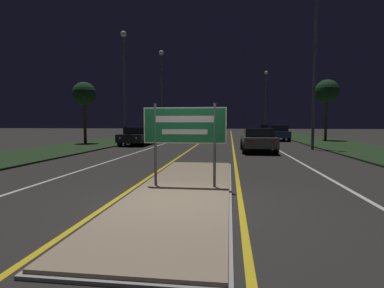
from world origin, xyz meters
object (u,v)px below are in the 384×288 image
at_px(highway_sign, 185,129).
at_px(car_receding_0, 258,139).
at_px(car_receding_2, 266,130).
at_px(car_approaching_1, 200,130).
at_px(streetlight_right_near, 315,56).
at_px(streetlight_right_far, 266,95).
at_px(car_approaching_2, 187,128).
at_px(car_receding_1, 278,133).
at_px(streetlight_left_near, 124,77).
at_px(car_approaching_0, 138,136).
at_px(streetlight_left_far, 162,82).

relative_size(highway_sign, car_receding_0, 0.47).
distance_m(car_receding_2, car_approaching_1, 8.43).
xyz_separation_m(streetlight_right_near, car_receding_0, (-3.59, -1.81, -5.14)).
xyz_separation_m(streetlight_right_far, car_receding_0, (-3.41, -26.02, -4.89)).
bearing_deg(highway_sign, car_approaching_1, 94.83).
distance_m(highway_sign, car_approaching_2, 43.27).
height_order(car_receding_1, car_approaching_2, car_approaching_2).
relative_size(streetlight_right_near, car_approaching_1, 2.16).
distance_m(car_receding_1, car_approaching_2, 23.85).
bearing_deg(car_approaching_2, car_receding_2, -43.47).
xyz_separation_m(streetlight_left_near, streetlight_right_far, (12.87, 22.44, 0.54)).
relative_size(car_receding_2, car_approaching_2, 1.13).
relative_size(streetlight_right_near, car_receding_2, 2.08).
bearing_deg(car_approaching_0, car_receding_0, -26.40).
bearing_deg(car_receding_1, streetlight_left_far, 165.47).
bearing_deg(car_approaching_2, streetlight_left_near, -91.33).
height_order(streetlight_right_far, car_approaching_0, streetlight_right_far).
height_order(highway_sign, streetlight_right_near, streetlight_right_near).
distance_m(highway_sign, car_approaching_1, 30.28).
bearing_deg(highway_sign, car_approaching_2, 97.95).
relative_size(car_receding_2, car_approaching_1, 1.04).
bearing_deg(streetlight_left_near, streetlight_left_far, 88.57).
bearing_deg(car_receding_2, car_receding_0, -97.87).
bearing_deg(streetlight_right_near, car_receding_2, 91.95).
bearing_deg(streetlight_left_near, highway_sign, -64.76).
bearing_deg(streetlight_right_far, car_receding_1, -92.00).
bearing_deg(car_receding_1, car_approaching_2, 119.36).
relative_size(streetlight_right_near, car_receding_1, 2.26).
height_order(streetlight_right_far, car_approaching_2, streetlight_right_far).
distance_m(car_receding_0, car_receding_2, 21.41).
height_order(highway_sign, streetlight_left_near, streetlight_left_near).
distance_m(streetlight_left_near, car_receding_0, 11.01).
distance_m(streetlight_right_near, car_approaching_1, 20.59).
bearing_deg(streetlight_left_far, car_receding_2, 28.37).
bearing_deg(car_receding_1, streetlight_right_near, -85.97).
height_order(highway_sign, streetlight_right_far, streetlight_right_far).
xyz_separation_m(streetlight_left_far, streetlight_right_far, (12.59, 11.35, -0.55)).
bearing_deg(car_receding_0, car_receding_2, 82.13).
xyz_separation_m(streetlight_left_far, car_approaching_2, (0.39, 17.65, -5.44)).
height_order(car_receding_1, car_approaching_0, car_receding_1).
distance_m(highway_sign, car_approaching_0, 16.01).
relative_size(streetlight_right_near, car_receding_0, 2.19).
distance_m(streetlight_right_far, car_approaching_0, 25.34).
xyz_separation_m(streetlight_right_far, car_approaching_2, (-12.20, 6.30, -4.88)).
xyz_separation_m(highway_sign, car_approaching_2, (-5.98, 42.85, -0.81)).
bearing_deg(streetlight_left_far, car_receding_0, -57.97).
height_order(streetlight_right_near, streetlight_right_far, streetlight_right_near).
height_order(streetlight_left_near, car_receding_2, streetlight_left_near).
bearing_deg(car_approaching_0, car_receding_2, 55.41).
bearing_deg(streetlight_right_near, streetlight_left_far, 134.80).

